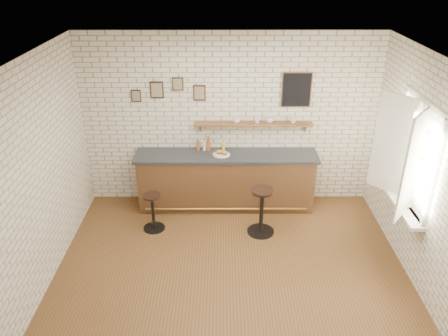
{
  "coord_description": "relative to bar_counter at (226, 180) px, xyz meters",
  "views": [
    {
      "loc": [
        -0.11,
        -5.0,
        4.13
      ],
      "look_at": [
        -0.1,
        0.9,
        1.15
      ],
      "focal_mm": 35.0,
      "sensor_mm": 36.0,
      "label": 1
    }
  ],
  "objects": [
    {
      "name": "shelf_cup_a",
      "position": [
        0.18,
        0.2,
        1.04
      ],
      "size": [
        0.14,
        0.14,
        0.09
      ],
      "primitive_type": "imported",
      "rotation": [
        0.0,
        0.0,
        0.29
      ],
      "color": "white",
      "rests_on": "wall_shelf"
    },
    {
      "name": "shelf_cup_c",
      "position": [
        0.73,
        0.2,
        1.04
      ],
      "size": [
        0.15,
        0.15,
        0.1
      ],
      "primitive_type": "imported",
      "rotation": [
        0.0,
        0.0,
        1.82
      ],
      "color": "white",
      "rests_on": "wall_shelf"
    },
    {
      "name": "casement_window",
      "position": [
        2.41,
        -1.4,
        1.14
      ],
      "size": [
        0.4,
        1.3,
        1.56
      ],
      "color": "white",
      "rests_on": "ground"
    },
    {
      "name": "potato_chips",
      "position": [
        -0.09,
        -0.02,
        0.52
      ],
      "size": [
        0.26,
        0.17,
        0.0
      ],
      "color": "#E3B550",
      "rests_on": "sandwich_plate"
    },
    {
      "name": "book_lower",
      "position": [
        2.44,
        -1.47,
        0.43
      ],
      "size": [
        0.19,
        0.24,
        0.02
      ],
      "primitive_type": "imported",
      "rotation": [
        0.0,
        0.0,
        -0.07
      ],
      "color": "tan",
      "rests_on": "window_sill"
    },
    {
      "name": "bitters_bottle_brown",
      "position": [
        -0.48,
        0.16,
        0.58
      ],
      "size": [
        0.06,
        0.06,
        0.19
      ],
      "color": "brown",
      "rests_on": "bar_counter"
    },
    {
      "name": "sandwich_plate",
      "position": [
        -0.08,
        -0.02,
        0.51
      ],
      "size": [
        0.28,
        0.28,
        0.01
      ],
      "primitive_type": "cylinder",
      "color": "white",
      "rests_on": "bar_counter"
    },
    {
      "name": "shelf_cup_b",
      "position": [
        0.52,
        0.2,
        1.04
      ],
      "size": [
        0.15,
        0.15,
        0.1
      ],
      "primitive_type": "imported",
      "rotation": [
        0.0,
        0.0,
        0.94
      ],
      "color": "white",
      "rests_on": "wall_shelf"
    },
    {
      "name": "bar_stool_left",
      "position": [
        -1.19,
        -0.72,
        -0.17
      ],
      "size": [
        0.36,
        0.36,
        0.64
      ],
      "color": "black",
      "rests_on": "ground"
    },
    {
      "name": "bitters_bottle_white",
      "position": [
        -0.38,
        0.16,
        0.59
      ],
      "size": [
        0.06,
        0.06,
        0.21
      ],
      "color": "silver",
      "rests_on": "bar_counter"
    },
    {
      "name": "back_wall_decor",
      "position": [
        0.28,
        0.28,
        1.54
      ],
      "size": [
        2.96,
        0.02,
        0.56
      ],
      "color": "black",
      "rests_on": "ground"
    },
    {
      "name": "bar_stool_right",
      "position": [
        0.55,
        -0.83,
        -0.08
      ],
      "size": [
        0.44,
        0.44,
        0.79
      ],
      "color": "black",
      "rests_on": "ground"
    },
    {
      "name": "condiment_bottle_yellow",
      "position": [
        -0.05,
        0.16,
        0.58
      ],
      "size": [
        0.06,
        0.06,
        0.18
      ],
      "color": "yellow",
      "rests_on": "bar_counter"
    },
    {
      "name": "ciabatta_sandwich",
      "position": [
        -0.07,
        -0.02,
        0.55
      ],
      "size": [
        0.2,
        0.14,
        0.06
      ],
      "color": "tan",
      "rests_on": "sandwich_plate"
    },
    {
      "name": "window_sill",
      "position": [
        2.46,
        -1.4,
        0.39
      ],
      "size": [
        0.2,
        1.35,
        0.06
      ],
      "color": "white",
      "rests_on": "ground"
    },
    {
      "name": "book_upper",
      "position": [
        2.44,
        -1.45,
        0.45
      ],
      "size": [
        0.26,
        0.27,
        0.02
      ],
      "primitive_type": "imported",
      "rotation": [
        0.0,
        0.0,
        -0.6
      ],
      "color": "tan",
      "rests_on": "book_lower"
    },
    {
      "name": "bitters_bottle_amber",
      "position": [
        -0.31,
        0.16,
        0.61
      ],
      "size": [
        0.06,
        0.06,
        0.26
      ],
      "color": "#AC541B",
      "rests_on": "bar_counter"
    },
    {
      "name": "shelf_cup_d",
      "position": [
        1.13,
        0.2,
        1.04
      ],
      "size": [
        0.13,
        0.13,
        0.1
      ],
      "primitive_type": "imported",
      "rotation": [
        0.0,
        0.0,
        0.21
      ],
      "color": "white",
      "rests_on": "wall_shelf"
    },
    {
      "name": "bar_counter",
      "position": [
        0.0,
        0.0,
        0.0
      ],
      "size": [
        3.1,
        0.65,
        1.01
      ],
      "color": "#54371F",
      "rests_on": "ground"
    },
    {
      "name": "wall_shelf",
      "position": [
        0.46,
        0.2,
        0.97
      ],
      "size": [
        2.0,
        0.18,
        0.18
      ],
      "color": "brown",
      "rests_on": "ground"
    },
    {
      "name": "ground",
      "position": [
        0.06,
        -1.7,
        -0.51
      ],
      "size": [
        5.0,
        5.0,
        0.0
      ],
      "primitive_type": "plane",
      "color": "brown",
      "rests_on": "ground"
    }
  ]
}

